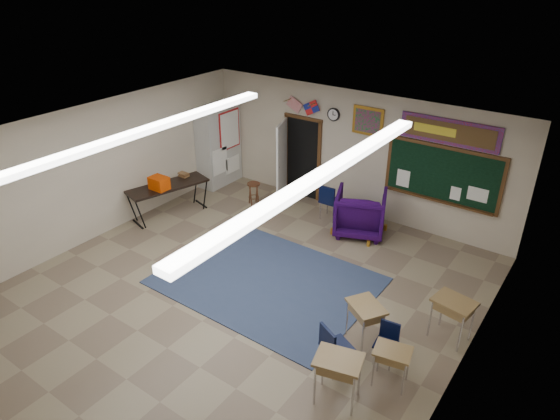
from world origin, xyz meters
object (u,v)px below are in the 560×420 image
Objects in this scene: student_desk_front_left at (365,321)px; student_desk_front_right at (452,317)px; wingback_armchair at (360,212)px; folding_table at (169,199)px; wooden_stool at (254,193)px.

student_desk_front_left is 1.00× the size of student_desk_front_right.
wingback_armchair is 4.60m from folding_table.
student_desk_front_right is 6.12m from wooden_stool.
wingback_armchair reaches higher than student_desk_front_right.
wingback_armchair is at bearing 151.10° from student_desk_front_right.
wooden_stool is at bearing 170.26° from student_desk_front_right.
folding_table is at bearing -159.62° from student_desk_front_left.
student_desk_front_left is 6.08m from folding_table.
student_desk_front_left is 5.50m from wooden_stool.
student_desk_front_right reaches higher than student_desk_front_left.
folding_table is (-4.18, -1.93, -0.07)m from wingback_armchair.
wingback_armchair is at bearing 40.75° from folding_table.
student_desk_front_right is at bearing 71.24° from student_desk_front_left.
wooden_stool is (-4.64, 2.96, -0.11)m from student_desk_front_left.
student_desk_front_left is 1.43m from student_desk_front_right.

